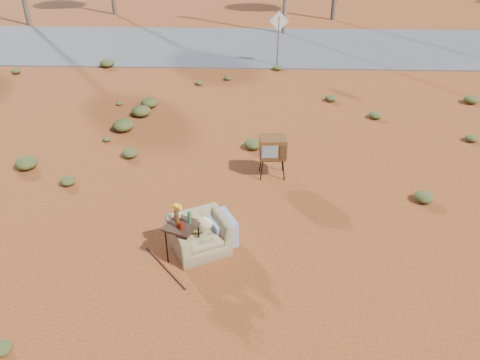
{
  "coord_description": "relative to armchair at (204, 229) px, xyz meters",
  "views": [
    {
      "loc": [
        0.64,
        -7.26,
        5.89
      ],
      "look_at": [
        0.33,
        1.27,
        0.8
      ],
      "focal_mm": 35.0,
      "sensor_mm": 36.0,
      "label": 1
    }
  ],
  "objects": [
    {
      "name": "tv_unit",
      "position": [
        1.4,
        2.88,
        0.34
      ],
      "size": [
        0.68,
        0.56,
        1.05
      ],
      "rotation": [
        0.0,
        0.0,
        0.05
      ],
      "color": "black",
      "rests_on": "ground"
    },
    {
      "name": "ground",
      "position": [
        0.33,
        0.02,
        -0.44
      ],
      "size": [
        140.0,
        140.0,
        0.0
      ],
      "primitive_type": "plane",
      "color": "#964A1E",
      "rests_on": "ground"
    },
    {
      "name": "armchair",
      "position": [
        0.0,
        0.0,
        0.0
      ],
      "size": [
        1.4,
        1.29,
        0.94
      ],
      "rotation": [
        0.0,
        0.0,
        0.47
      ],
      "color": "olive",
      "rests_on": "ground"
    },
    {
      "name": "side_table",
      "position": [
        -0.38,
        -0.3,
        0.38
      ],
      "size": [
        0.72,
        0.72,
        1.11
      ],
      "rotation": [
        0.0,
        0.0,
        -0.39
      ],
      "color": "#321D12",
      "rests_on": "ground"
    },
    {
      "name": "scrub_patch",
      "position": [
        -0.5,
        4.43,
        -0.3
      ],
      "size": [
        17.49,
        8.07,
        0.33
      ],
      "color": "#474C21",
      "rests_on": "ground"
    },
    {
      "name": "road_sign",
      "position": [
        1.83,
        12.02,
        1.06
      ],
      "size": [
        0.78,
        0.06,
        2.19
      ],
      "color": "brown",
      "rests_on": "ground"
    },
    {
      "name": "highway",
      "position": [
        0.33,
        15.02,
        -0.42
      ],
      "size": [
        140.0,
        7.0,
        0.04
      ],
      "primitive_type": "cube",
      "color": "#565659",
      "rests_on": "ground"
    },
    {
      "name": "rusty_bar",
      "position": [
        -0.67,
        -0.64,
        -0.42
      ],
      "size": [
        0.94,
        1.13,
        0.04
      ],
      "primitive_type": "cylinder",
      "rotation": [
        0.0,
        1.57,
        -0.88
      ],
      "color": "#522015",
      "rests_on": "ground"
    }
  ]
}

